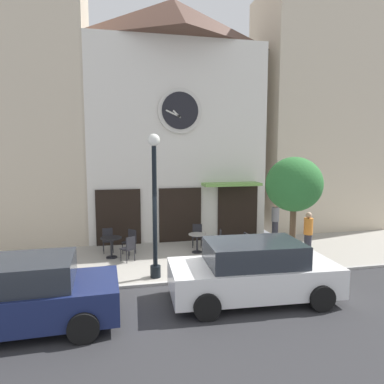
{
  "coord_description": "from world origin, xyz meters",
  "views": [
    {
      "loc": [
        -1.82,
        -9.62,
        3.86
      ],
      "look_at": [
        0.81,
        2.39,
        2.4
      ],
      "focal_mm": 32.54,
      "sensor_mm": 36.0,
      "label": 1
    }
  ],
  "objects_px": {
    "cafe_chair_curbside": "(197,234)",
    "cafe_table_near_door": "(111,243)",
    "cafe_table_center_right": "(197,240)",
    "cafe_chair_mid_row": "(269,247)",
    "pedestrian_grey": "(275,221)",
    "pedestrian_orange": "(308,234)",
    "parked_car_navy": "(16,296)",
    "parked_car_white": "(253,271)",
    "cafe_chair_corner": "(129,247)",
    "cafe_table_center_left": "(268,241)",
    "cafe_chair_right_end": "(131,240)",
    "street_lamp": "(155,206)",
    "cafe_chair_left_end": "(218,239)",
    "cafe_chair_outer": "(108,238)",
    "cafe_chair_near_tree": "(249,243)",
    "street_tree": "(294,185)"
  },
  "relations": [
    {
      "from": "cafe_chair_left_end",
      "to": "parked_car_white",
      "type": "xyz_separation_m",
      "value": [
        -0.29,
        -4.17,
        0.23
      ]
    },
    {
      "from": "cafe_chair_curbside",
      "to": "cafe_chair_left_end",
      "type": "distance_m",
      "value": 1.22
    },
    {
      "from": "street_lamp",
      "to": "cafe_chair_curbside",
      "type": "xyz_separation_m",
      "value": [
        2.04,
        3.1,
        -1.69
      ]
    },
    {
      "from": "cafe_chair_corner",
      "to": "pedestrian_orange",
      "type": "distance_m",
      "value": 6.44
    },
    {
      "from": "cafe_chair_right_end",
      "to": "cafe_chair_corner",
      "type": "relative_size",
      "value": 1.0
    },
    {
      "from": "cafe_chair_corner",
      "to": "cafe_table_center_left",
      "type": "bearing_deg",
      "value": -3.38
    },
    {
      "from": "cafe_table_center_left",
      "to": "cafe_chair_corner",
      "type": "height_order",
      "value": "cafe_chair_corner"
    },
    {
      "from": "street_lamp",
      "to": "cafe_table_center_right",
      "type": "height_order",
      "value": "street_lamp"
    },
    {
      "from": "cafe_chair_outer",
      "to": "cafe_chair_mid_row",
      "type": "bearing_deg",
      "value": -24.26
    },
    {
      "from": "cafe_chair_mid_row",
      "to": "pedestrian_orange",
      "type": "relative_size",
      "value": 0.54
    },
    {
      "from": "cafe_chair_near_tree",
      "to": "cafe_chair_left_end",
      "type": "height_order",
      "value": "same"
    },
    {
      "from": "cafe_chair_near_tree",
      "to": "cafe_chair_curbside",
      "type": "relative_size",
      "value": 1.0
    },
    {
      "from": "cafe_table_center_left",
      "to": "cafe_chair_left_end",
      "type": "bearing_deg",
      "value": 160.06
    },
    {
      "from": "cafe_chair_left_end",
      "to": "cafe_chair_outer",
      "type": "relative_size",
      "value": 1.0
    },
    {
      "from": "street_tree",
      "to": "pedestrian_orange",
      "type": "xyz_separation_m",
      "value": [
        1.09,
        0.85,
        -1.89
      ]
    },
    {
      "from": "street_lamp",
      "to": "cafe_chair_outer",
      "type": "relative_size",
      "value": 4.85
    },
    {
      "from": "cafe_table_center_right",
      "to": "cafe_chair_left_end",
      "type": "height_order",
      "value": "cafe_chair_left_end"
    },
    {
      "from": "cafe_chair_right_end",
      "to": "parked_car_navy",
      "type": "bearing_deg",
      "value": -116.93
    },
    {
      "from": "cafe_chair_curbside",
      "to": "parked_car_navy",
      "type": "bearing_deg",
      "value": -133.49
    },
    {
      "from": "pedestrian_grey",
      "to": "pedestrian_orange",
      "type": "distance_m",
      "value": 2.45
    },
    {
      "from": "cafe_chair_right_end",
      "to": "cafe_chair_mid_row",
      "type": "height_order",
      "value": "same"
    },
    {
      "from": "cafe_chair_curbside",
      "to": "cafe_table_near_door",
      "type": "bearing_deg",
      "value": -166.67
    },
    {
      "from": "cafe_chair_curbside",
      "to": "cafe_chair_mid_row",
      "type": "relative_size",
      "value": 1.0
    },
    {
      "from": "street_lamp",
      "to": "cafe_chair_mid_row",
      "type": "xyz_separation_m",
      "value": [
        4.01,
        0.62,
        -1.69
      ]
    },
    {
      "from": "street_lamp",
      "to": "pedestrian_grey",
      "type": "bearing_deg",
      "value": 30.62
    },
    {
      "from": "cafe_chair_left_end",
      "to": "pedestrian_grey",
      "type": "distance_m",
      "value": 3.21
    },
    {
      "from": "street_tree",
      "to": "cafe_chair_corner",
      "type": "xyz_separation_m",
      "value": [
        -5.28,
        1.71,
        -2.23
      ]
    },
    {
      "from": "cafe_chair_right_end",
      "to": "cafe_chair_outer",
      "type": "height_order",
      "value": "same"
    },
    {
      "from": "cafe_table_near_door",
      "to": "cafe_chair_outer",
      "type": "relative_size",
      "value": 0.84
    },
    {
      "from": "cafe_chair_mid_row",
      "to": "cafe_chair_near_tree",
      "type": "bearing_deg",
      "value": 124.78
    },
    {
      "from": "cafe_chair_right_end",
      "to": "parked_car_navy",
      "type": "distance_m",
      "value": 5.83
    },
    {
      "from": "parked_car_navy",
      "to": "parked_car_white",
      "type": "distance_m",
      "value": 5.59
    },
    {
      "from": "parked_car_white",
      "to": "cafe_table_center_left",
      "type": "bearing_deg",
      "value": 60.2
    },
    {
      "from": "cafe_table_near_door",
      "to": "parked_car_white",
      "type": "bearing_deg",
      "value": -50.69
    },
    {
      "from": "cafe_chair_curbside",
      "to": "cafe_chair_left_end",
      "type": "relative_size",
      "value": 1.0
    },
    {
      "from": "street_lamp",
      "to": "cafe_table_near_door",
      "type": "bearing_deg",
      "value": 120.25
    },
    {
      "from": "pedestrian_grey",
      "to": "street_lamp",
      "type": "bearing_deg",
      "value": -149.38
    },
    {
      "from": "parked_car_navy",
      "to": "cafe_chair_curbside",
      "type": "bearing_deg",
      "value": 46.51
    },
    {
      "from": "street_lamp",
      "to": "cafe_chair_left_end",
      "type": "xyz_separation_m",
      "value": [
        2.6,
        2.02,
        -1.69
      ]
    },
    {
      "from": "street_lamp",
      "to": "street_tree",
      "type": "height_order",
      "value": "street_lamp"
    },
    {
      "from": "cafe_chair_corner",
      "to": "parked_car_navy",
      "type": "bearing_deg",
      "value": -121.25
    },
    {
      "from": "cafe_table_center_right",
      "to": "cafe_chair_mid_row",
      "type": "xyz_separation_m",
      "value": [
        2.17,
        -1.65,
        0.04
      ]
    },
    {
      "from": "street_tree",
      "to": "cafe_table_near_door",
      "type": "relative_size",
      "value": 4.83
    },
    {
      "from": "cafe_chair_outer",
      "to": "pedestrian_orange",
      "type": "bearing_deg",
      "value": -17.64
    },
    {
      "from": "cafe_table_near_door",
      "to": "cafe_table_center_right",
      "type": "xyz_separation_m",
      "value": [
        3.18,
        -0.03,
        -0.05
      ]
    },
    {
      "from": "cafe_table_near_door",
      "to": "cafe_chair_left_end",
      "type": "relative_size",
      "value": 0.84
    },
    {
      "from": "cafe_chair_curbside",
      "to": "cafe_chair_outer",
      "type": "height_order",
      "value": "same"
    },
    {
      "from": "cafe_chair_near_tree",
      "to": "cafe_chair_curbside",
      "type": "bearing_deg",
      "value": 129.72
    },
    {
      "from": "street_tree",
      "to": "cafe_chair_right_end",
      "type": "distance_m",
      "value": 6.26
    },
    {
      "from": "cafe_chair_curbside",
      "to": "cafe_chair_corner",
      "type": "distance_m",
      "value": 3.11
    }
  ]
}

